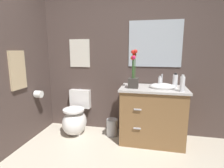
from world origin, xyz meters
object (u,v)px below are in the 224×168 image
Objects in this scene: flower_vase at (133,76)px; lotion_bottle at (160,83)px; wall_poster at (80,53)px; hanging_towel at (18,70)px; wall_mirror at (155,44)px; vanity_cabinet at (152,114)px; hand_wash_bottle at (182,84)px; trash_bin at (112,127)px; toilet at (76,119)px; toilet_paper_roll at (39,94)px; soap_bottle at (175,81)px.

flower_vase reaches higher than lotion_bottle.
hanging_towel is at bearing -125.73° from wall_poster.
wall_mirror is (0.28, 0.37, 0.45)m from flower_vase.
vanity_cabinet is 5.84× the size of lotion_bottle.
flower_vase is 2.43× the size of hand_wash_bottle.
trash_bin is at bearing 174.87° from vanity_cabinet.
toilet_paper_roll is (-0.52, -0.20, 0.44)m from toilet.
flower_vase is 1.04× the size of hanging_towel.
soap_bottle is at bearing -0.73° from trash_bin.
wall_poster is (-1.53, 0.25, 0.38)m from soap_bottle.
trash_bin is at bearing 166.43° from hand_wash_bottle.
flower_vase is at bearing -168.51° from soap_bottle.
wall_mirror is (-0.00, 0.29, 1.02)m from vanity_cabinet.
hanging_towel reaches higher than trash_bin.
toilet_paper_roll is (-1.13, -0.23, 0.54)m from trash_bin.
flower_vase is at bearing 170.59° from hand_wash_bottle.
hand_wash_bottle is 0.79m from wall_mirror.
wall_poster reaches higher than lotion_bottle.
flower_vase reaches higher than soap_bottle.
lotion_bottle is at bearing 14.56° from hanging_towel.
lotion_bottle reaches higher than toilet_paper_roll.
flower_vase is 0.60m from soap_bottle.
trash_bin is (0.61, 0.03, -0.11)m from toilet.
flower_vase reaches higher than hand_wash_bottle.
vanity_cabinet is at bearing 153.05° from hand_wash_bottle.
vanity_cabinet is 1.07m from wall_mirror.
hand_wash_bottle is at bearing 8.46° from hanging_towel.
vanity_cabinet is at bearing -171.41° from soap_bottle.
lotion_bottle is (1.31, -0.04, 0.66)m from toilet.
trash_bin is (-0.62, 0.06, -0.29)m from vanity_cabinet.
soap_bottle is at bearing 0.67° from toilet.
hanging_towel is (-1.52, -0.43, 0.09)m from flower_vase.
hand_wash_bottle is at bearing -13.57° from trash_bin.
flower_vase is 0.93m from trash_bin.
toilet is 1.25m from vanity_cabinet.
toilet is 1.49× the size of wall_poster.
hand_wash_bottle is 0.43× the size of hanging_towel.
toilet_paper_roll is at bearing -138.09° from wall_poster.
toilet is 1.15m from hanging_towel.
lotion_bottle is at bearing -165.34° from soap_bottle.
wall_mirror is (-0.08, 0.31, 0.54)m from lotion_bottle.
hand_wash_bottle is at bearing -31.55° from lotion_bottle.
lotion_bottle is 0.32m from hand_wash_bottle.
flower_vase is at bearing -6.04° from toilet.
toilet_paper_roll is (0.06, 0.33, -0.41)m from hanging_towel.
toilet is at bearing 42.68° from hanging_towel.
hand_wash_bottle is 0.28× the size of wall_mirror.
hanging_towel is at bearing -164.49° from vanity_cabinet.
vanity_cabinet is at bearing -89.45° from wall_mirror.
toilet is at bearing -167.73° from wall_mirror.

